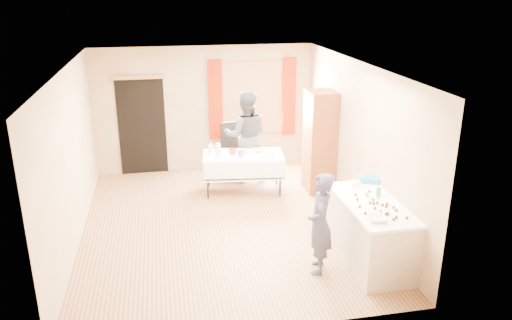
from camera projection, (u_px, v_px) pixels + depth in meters
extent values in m
cube|color=#9E7047|center=(224.00, 225.00, 8.24)|extent=(4.50, 5.50, 0.02)
cube|color=white|center=(220.00, 66.00, 7.38)|extent=(4.50, 5.50, 0.02)
cube|color=tan|center=(205.00, 109.00, 10.37)|extent=(4.50, 0.02, 2.60)
cube|color=tan|center=(255.00, 229.00, 5.25)|extent=(4.50, 0.02, 2.60)
cube|color=tan|center=(71.00, 159.00, 7.40)|extent=(0.02, 5.50, 2.60)
cube|color=tan|center=(358.00, 141.00, 8.22)|extent=(0.02, 5.50, 2.60)
cube|color=olive|center=(252.00, 98.00, 10.44)|extent=(1.32, 0.06, 1.52)
cube|color=white|center=(253.00, 98.00, 10.43)|extent=(1.20, 0.02, 1.40)
cube|color=#9E1700|center=(216.00, 100.00, 10.26)|extent=(0.28, 0.06, 1.65)
cube|color=#9E1700|center=(289.00, 97.00, 10.54)|extent=(0.28, 0.06, 1.65)
cube|color=black|center=(142.00, 127.00, 10.20)|extent=(0.95, 0.04, 2.00)
cube|color=olive|center=(138.00, 77.00, 9.84)|extent=(1.05, 0.06, 0.08)
cube|color=brown|center=(320.00, 142.00, 9.35)|extent=(0.50, 0.60, 1.92)
cube|color=beige|center=(370.00, 233.00, 7.02)|extent=(0.72, 1.58, 0.86)
cube|color=white|center=(373.00, 204.00, 6.87)|extent=(0.78, 1.65, 0.04)
cube|color=white|center=(243.00, 155.00, 9.33)|extent=(1.54, 0.90, 0.04)
cube|color=black|center=(235.00, 153.00, 10.21)|extent=(0.56, 0.56, 0.06)
cube|color=black|center=(231.00, 137.00, 10.29)|extent=(0.45, 0.17, 0.65)
imported|color=#292B4B|center=(320.00, 223.00, 6.69)|extent=(0.72, 0.64, 1.42)
imported|color=black|center=(246.00, 136.00, 9.92)|extent=(1.10, 0.97, 1.81)
cylinder|color=#14942D|center=(378.00, 192.00, 7.04)|extent=(0.07, 0.07, 0.12)
imported|color=white|center=(377.00, 219.00, 6.32)|extent=(0.35, 0.35, 0.06)
cube|color=white|center=(355.00, 183.00, 7.41)|extent=(0.17, 0.13, 0.08)
cube|color=#1577BA|center=(369.00, 180.00, 7.56)|extent=(0.36, 0.31, 0.08)
cylinder|color=silver|center=(218.00, 150.00, 9.19)|extent=(0.14, 0.14, 0.22)
imported|color=#B42F1B|center=(232.00, 151.00, 9.32)|extent=(0.14, 0.14, 0.11)
imported|color=red|center=(241.00, 154.00, 9.14)|extent=(0.16, 0.16, 0.11)
imported|color=white|center=(259.00, 150.00, 9.45)|extent=(0.21, 0.21, 0.05)
cube|color=white|center=(269.00, 155.00, 9.25)|extent=(0.32, 0.27, 0.02)
imported|color=white|center=(211.00, 147.00, 9.42)|extent=(0.10, 0.11, 0.19)
sphere|color=#3F2314|center=(378.00, 198.00, 6.96)|extent=(0.04, 0.04, 0.04)
sphere|color=#311B07|center=(377.00, 203.00, 6.79)|extent=(0.04, 0.04, 0.04)
sphere|color=#311B07|center=(396.00, 218.00, 6.36)|extent=(0.04, 0.04, 0.04)
sphere|color=#311B07|center=(373.00, 199.00, 6.90)|extent=(0.04, 0.04, 0.04)
sphere|color=#311B07|center=(369.00, 191.00, 7.18)|extent=(0.04, 0.04, 0.04)
sphere|color=#311B07|center=(388.00, 213.00, 6.48)|extent=(0.04, 0.04, 0.04)
sphere|color=#3F2314|center=(367.00, 195.00, 7.03)|extent=(0.04, 0.04, 0.04)
sphere|color=#311B07|center=(396.00, 210.00, 6.57)|extent=(0.04, 0.04, 0.04)
sphere|color=#311B07|center=(407.00, 218.00, 6.35)|extent=(0.04, 0.04, 0.04)
sphere|color=#311B07|center=(393.00, 219.00, 6.32)|extent=(0.04, 0.04, 0.04)
sphere|color=#311B07|center=(386.00, 214.00, 6.46)|extent=(0.04, 0.04, 0.04)
sphere|color=#311B07|center=(387.00, 204.00, 6.76)|extent=(0.04, 0.04, 0.04)
sphere|color=#3F2314|center=(372.00, 214.00, 6.46)|extent=(0.04, 0.04, 0.04)
sphere|color=#311B07|center=(357.00, 199.00, 6.91)|extent=(0.04, 0.04, 0.04)
sphere|color=#311B07|center=(374.00, 203.00, 6.78)|extent=(0.04, 0.04, 0.04)
sphere|color=#311B07|center=(360.00, 207.00, 6.68)|extent=(0.04, 0.04, 0.04)
sphere|color=#311B07|center=(393.00, 207.00, 6.65)|extent=(0.04, 0.04, 0.04)
sphere|color=#311B07|center=(386.00, 206.00, 6.69)|extent=(0.04, 0.04, 0.04)
sphere|color=#3F2314|center=(386.00, 213.00, 6.48)|extent=(0.04, 0.04, 0.04)
sphere|color=#311B07|center=(365.00, 213.00, 6.48)|extent=(0.04, 0.04, 0.04)
sphere|color=#311B07|center=(383.00, 215.00, 6.43)|extent=(0.04, 0.04, 0.04)
sphere|color=#311B07|center=(356.00, 194.00, 7.06)|extent=(0.04, 0.04, 0.04)
sphere|color=#311B07|center=(370.00, 203.00, 6.80)|extent=(0.04, 0.04, 0.04)
sphere|color=#311B07|center=(375.00, 208.00, 6.63)|extent=(0.04, 0.04, 0.04)
sphere|color=#3F2314|center=(381.00, 211.00, 6.56)|extent=(0.04, 0.04, 0.04)
sphere|color=#311B07|center=(383.00, 205.00, 6.73)|extent=(0.04, 0.04, 0.04)
sphere|color=#311B07|center=(367.00, 194.00, 7.08)|extent=(0.04, 0.04, 0.04)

